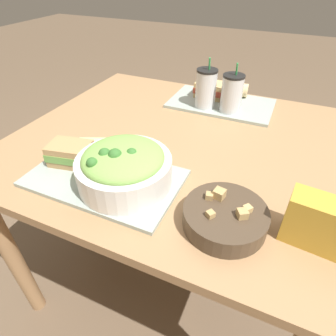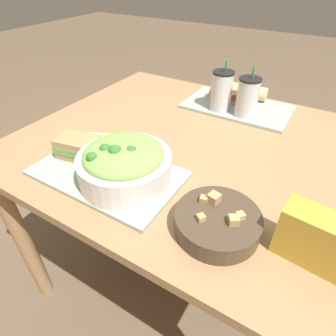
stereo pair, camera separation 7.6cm
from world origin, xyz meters
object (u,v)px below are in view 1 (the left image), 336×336
object	(u,v)px
sandwich_far	(210,90)
drink_cup_dark	(206,90)
sandwich_near	(71,153)
baguette_far	(234,89)
chip_bag	(322,224)
soup_bowl	(225,216)
salad_bowl	(124,167)
drink_cup_red	(231,95)
baguette_near	(105,147)

from	to	relation	value
sandwich_far	drink_cup_dark	xyz separation A→B (m)	(0.01, -0.11, 0.04)
sandwich_near	drink_cup_dark	size ratio (longest dim) A/B	0.71
drink_cup_dark	sandwich_far	bearing A→B (deg)	95.28
baguette_far	chip_bag	bearing A→B (deg)	-157.68
soup_bowl	sandwich_far	world-z (taller)	sandwich_far
sandwich_far	drink_cup_dark	world-z (taller)	drink_cup_dark
salad_bowl	sandwich_near	size ratio (longest dim) A/B	1.82
salad_bowl	drink_cup_dark	xyz separation A→B (m)	(0.05, 0.56, 0.02)
drink_cup_dark	chip_bag	xyz separation A→B (m)	(0.44, -0.56, -0.02)
baguette_far	sandwich_far	bearing A→B (deg)	117.00
drink_cup_red	chip_bag	xyz separation A→B (m)	(0.33, -0.56, -0.02)
sandwich_near	chip_bag	xyz separation A→B (m)	(0.68, -0.01, 0.02)
sandwich_near	baguette_near	distance (m)	0.10
drink_cup_dark	salad_bowl	bearing A→B (deg)	-94.64
soup_bowl	sandwich_near	size ratio (longest dim) A/B	1.42
soup_bowl	chip_bag	size ratio (longest dim) A/B	1.27
baguette_far	drink_cup_dark	world-z (taller)	drink_cup_dark
soup_bowl	sandwich_far	bearing A→B (deg)	109.81
chip_bag	sandwich_far	bearing A→B (deg)	130.12
salad_bowl	baguette_far	bearing A→B (deg)	79.95
salad_bowl	sandwich_near	xyz separation A→B (m)	(-0.20, 0.02, -0.02)
salad_bowl	drink_cup_red	world-z (taller)	drink_cup_red
baguette_far	salad_bowl	bearing A→B (deg)	165.94
baguette_near	drink_cup_dark	xyz separation A→B (m)	(0.17, 0.46, 0.04)
drink_cup_dark	chip_bag	distance (m)	0.71
salad_bowl	sandwich_near	bearing A→B (deg)	174.57
chip_bag	salad_bowl	bearing A→B (deg)	-173.47
sandwich_near	drink_cup_dark	world-z (taller)	drink_cup_dark
salad_bowl	drink_cup_dark	world-z (taller)	drink_cup_dark
sandwich_near	sandwich_far	xyz separation A→B (m)	(0.23, 0.65, 0.00)
baguette_far	drink_cup_dark	xyz separation A→B (m)	(-0.08, -0.16, 0.04)
baguette_near	baguette_far	distance (m)	0.68
sandwich_near	soup_bowl	bearing A→B (deg)	-16.42
soup_bowl	chip_bag	distance (m)	0.20
sandwich_far	drink_cup_red	xyz separation A→B (m)	(0.11, -0.11, 0.04)
baguette_near	baguette_far	size ratio (longest dim) A/B	1.26
salad_bowl	sandwich_far	world-z (taller)	salad_bowl
drink_cup_dark	drink_cup_red	xyz separation A→B (m)	(0.10, 0.00, -0.00)
salad_bowl	sandwich_near	distance (m)	0.20
sandwich_near	drink_cup_red	world-z (taller)	drink_cup_red
drink_cup_dark	chip_bag	size ratio (longest dim) A/B	1.26
baguette_near	drink_cup_dark	world-z (taller)	drink_cup_dark
drink_cup_red	chip_bag	world-z (taller)	drink_cup_red
sandwich_far	chip_bag	xyz separation A→B (m)	(0.45, -0.66, 0.02)
sandwich_near	baguette_far	world-z (taller)	sandwich_near
drink_cup_dark	soup_bowl	bearing A→B (deg)	-67.74
baguette_near	baguette_far	xyz separation A→B (m)	(0.26, 0.63, 0.00)
baguette_far	drink_cup_dark	distance (m)	0.19
baguette_far	drink_cup_red	size ratio (longest dim) A/B	0.65
baguette_near	sandwich_far	xyz separation A→B (m)	(0.16, 0.57, 0.00)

